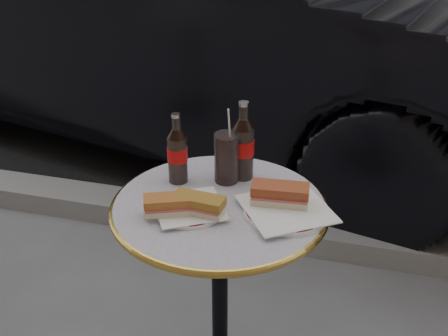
% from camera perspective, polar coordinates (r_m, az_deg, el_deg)
% --- Properties ---
extents(asphalt_road, '(40.00, 8.00, 0.00)m').
position_cam_1_polar(asphalt_road, '(6.51, 11.84, 13.49)').
color(asphalt_road, black).
rests_on(asphalt_road, ground).
extents(curb, '(40.00, 0.20, 0.12)m').
position_cam_1_polar(curb, '(2.70, 4.76, -6.27)').
color(curb, gray).
rests_on(curb, ground).
extents(bistro_table, '(0.62, 0.62, 0.73)m').
position_cam_1_polar(bistro_table, '(1.81, -0.43, -13.51)').
color(bistro_table, '#BAB2C4').
rests_on(bistro_table, ground).
extents(plate_left, '(0.25, 0.25, 0.01)m').
position_cam_1_polar(plate_left, '(1.56, -3.52, -4.19)').
color(plate_left, white).
rests_on(plate_left, bistro_table).
extents(plate_right, '(0.31, 0.31, 0.01)m').
position_cam_1_polar(plate_right, '(1.56, 6.35, -4.38)').
color(plate_right, white).
rests_on(plate_right, bistro_table).
extents(sandwich_left_a, '(0.15, 0.11, 0.05)m').
position_cam_1_polar(sandwich_left_a, '(1.52, -5.50, -3.82)').
color(sandwich_left_a, '#AD602C').
rests_on(sandwich_left_a, plate_left).
extents(sandwich_left_b, '(0.15, 0.08, 0.05)m').
position_cam_1_polar(sandwich_left_b, '(1.52, -2.57, -3.81)').
color(sandwich_left_b, '#9E6D28').
rests_on(sandwich_left_b, plate_left).
extents(sandwich_right, '(0.16, 0.09, 0.05)m').
position_cam_1_polar(sandwich_right, '(1.56, 5.70, -2.76)').
color(sandwich_right, '#9B4627').
rests_on(sandwich_right, plate_right).
extents(cola_bottle_left, '(0.06, 0.06, 0.22)m').
position_cam_1_polar(cola_bottle_left, '(1.66, -4.79, 2.02)').
color(cola_bottle_left, black).
rests_on(cola_bottle_left, bistro_table).
extents(cola_bottle_right, '(0.07, 0.07, 0.25)m').
position_cam_1_polar(cola_bottle_right, '(1.67, 1.95, 2.81)').
color(cola_bottle_right, black).
rests_on(cola_bottle_right, bistro_table).
extents(cola_glass, '(0.10, 0.10, 0.16)m').
position_cam_1_polar(cola_glass, '(1.67, 0.26, 1.05)').
color(cola_glass, black).
rests_on(cola_glass, bistro_table).
extents(parked_car, '(2.63, 4.95, 1.55)m').
position_cam_1_polar(parked_car, '(3.52, -2.69, 14.93)').
color(parked_car, black).
rests_on(parked_car, ground).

